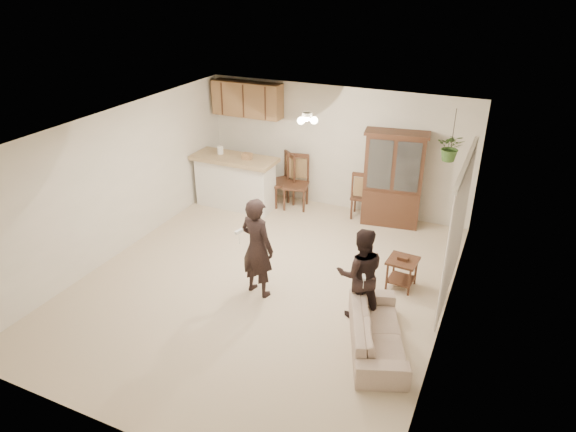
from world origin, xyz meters
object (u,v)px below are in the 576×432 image
at_px(sofa, 378,324).
at_px(side_table, 402,273).
at_px(chair_hutch_left, 281,190).
at_px(chair_hutch_right, 363,204).
at_px(china_hutch, 393,180).
at_px(adult, 257,241).
at_px(chair_bar, 296,193).
at_px(child, 360,275).

distance_m(sofa, side_table, 1.54).
height_order(sofa, chair_hutch_left, chair_hutch_left).
height_order(side_table, chair_hutch_right, chair_hutch_right).
bearing_deg(china_hutch, side_table, -79.87).
relative_size(adult, chair_hutch_left, 1.63).
relative_size(sofa, chair_hutch_right, 1.86).
height_order(adult, chair_hutch_left, adult).
bearing_deg(side_table, chair_bar, 142.98).
xyz_separation_m(child, chair_bar, (-2.31, 3.02, -0.36)).
height_order(sofa, side_table, sofa).
xyz_separation_m(chair_hutch_left, chair_hutch_right, (1.76, 0.10, -0.03)).
xyz_separation_m(adult, chair_hutch_left, (-1.10, 3.14, -0.59)).
distance_m(chair_bar, chair_hutch_right, 1.40).
bearing_deg(adult, china_hutch, -97.65).
height_order(child, china_hutch, china_hutch).
xyz_separation_m(chair_bar, chair_hutch_right, (1.39, 0.15, -0.03)).
bearing_deg(chair_hutch_right, side_table, 114.15).
distance_m(child, chair_hutch_left, 4.08).
relative_size(child, side_table, 2.49).
bearing_deg(adult, chair_hutch_left, -57.19).
bearing_deg(china_hutch, chair_hutch_left, 172.39).
height_order(child, chair_hutch_right, child).
bearing_deg(sofa, side_table, -19.55).
bearing_deg(adult, sofa, -179.59).
bearing_deg(child, adult, -20.56).
xyz_separation_m(adult, chair_hutch_right, (0.66, 3.25, -0.62)).
height_order(chair_hutch_left, chair_hutch_right, chair_hutch_left).
xyz_separation_m(sofa, adult, (-2.00, 0.47, 0.53)).
bearing_deg(chair_bar, child, -65.49).
bearing_deg(chair_bar, china_hutch, -10.23).
bearing_deg(chair_hutch_right, sofa, 103.10).
relative_size(child, chair_bar, 1.22).
bearing_deg(chair_bar, sofa, -65.45).
xyz_separation_m(sofa, chair_bar, (-2.73, 3.57, -0.05)).
distance_m(sofa, chair_hutch_right, 3.95).
relative_size(china_hutch, chair_hutch_left, 1.68).
xyz_separation_m(sofa, child, (-0.43, 0.55, 0.31)).
bearing_deg(chair_bar, chair_hutch_right, -6.93).
bearing_deg(child, chair_hutch_right, -97.48).
height_order(china_hutch, chair_bar, china_hutch).
bearing_deg(china_hutch, chair_hutch_right, 165.89).
bearing_deg(side_table, adult, -151.52).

